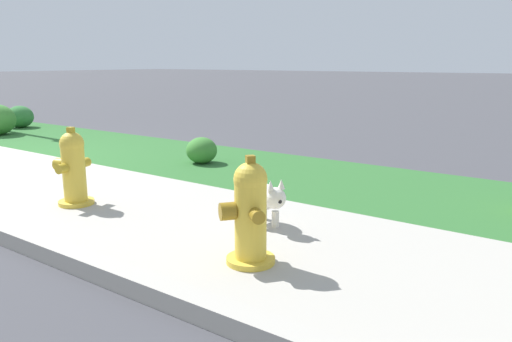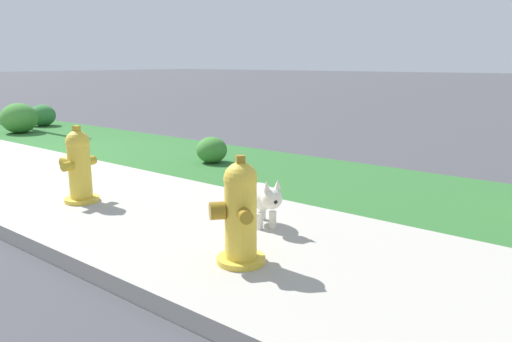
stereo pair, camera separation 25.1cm
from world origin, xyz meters
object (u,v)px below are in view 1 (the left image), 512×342
object	(u,v)px
fire_hydrant_by_grass_verge	(250,213)
small_white_dog	(266,198)
shrub_bush_far_verge	(202,150)
shrub_bush_mid_verge	(20,117)
fire_hydrant_far_end	(73,168)

from	to	relation	value
fire_hydrant_by_grass_verge	small_white_dog	bearing A→B (deg)	-25.19
fire_hydrant_by_grass_verge	small_white_dog	distance (m)	0.80
small_white_dog	fire_hydrant_by_grass_verge	bearing A→B (deg)	-33.58
fire_hydrant_by_grass_verge	shrub_bush_far_verge	distance (m)	3.52
fire_hydrant_by_grass_verge	shrub_bush_mid_verge	size ratio (longest dim) A/B	1.41
fire_hydrant_far_end	shrub_bush_mid_verge	distance (m)	6.56
fire_hydrant_far_end	shrub_bush_far_verge	world-z (taller)	fire_hydrant_far_end
fire_hydrant_far_end	shrub_bush_mid_verge	size ratio (longest dim) A/B	1.41
shrub_bush_far_verge	shrub_bush_mid_verge	size ratio (longest dim) A/B	0.78
shrub_bush_far_verge	shrub_bush_mid_verge	world-z (taller)	shrub_bush_mid_verge
fire_hydrant_far_end	small_white_dog	world-z (taller)	fire_hydrant_far_end
shrub_bush_far_verge	fire_hydrant_far_end	bearing A→B (deg)	-80.54
fire_hydrant_by_grass_verge	fire_hydrant_far_end	bearing A→B (deg)	33.51
fire_hydrant_by_grass_verge	shrub_bush_far_verge	bearing A→B (deg)	-4.96
shrub_bush_mid_verge	small_white_dog	bearing A→B (deg)	-16.09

